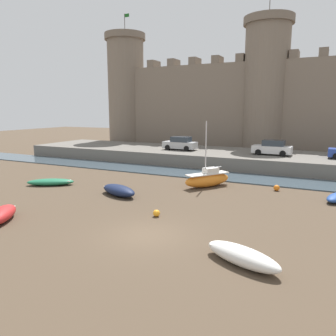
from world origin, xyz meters
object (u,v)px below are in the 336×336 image
object	(u,v)px
rowboat_foreground_right	(242,256)
rowboat_midflat_centre	(51,182)
sailboat_foreground_centre	(208,179)
rowboat_midflat_right	(119,190)
rowboat_midflat_left	(1,214)
mooring_buoy_off_centre	(156,213)
car_quay_centre_west	(180,144)
car_quay_east	(272,148)
mooring_buoy_near_channel	(277,188)

from	to	relation	value
rowboat_foreground_right	rowboat_midflat_centre	world-z (taller)	rowboat_foreground_right
sailboat_foreground_centre	rowboat_midflat_right	bearing A→B (deg)	-132.25
rowboat_foreground_right	rowboat_midflat_left	distance (m)	13.85
rowboat_midflat_centre	rowboat_foreground_right	bearing A→B (deg)	-22.01
rowboat_midflat_centre	mooring_buoy_off_centre	world-z (taller)	rowboat_midflat_centre
mooring_buoy_off_centre	car_quay_centre_west	size ratio (longest dim) A/B	0.10
rowboat_midflat_left	sailboat_foreground_centre	world-z (taller)	sailboat_foreground_centre
rowboat_midflat_left	sailboat_foreground_centre	xyz separation A→B (m)	(7.93, 13.38, 0.26)
mooring_buoy_off_centre	car_quay_centre_west	xyz separation A→B (m)	(-7.15, 19.76, 2.05)
rowboat_midflat_right	car_quay_centre_west	size ratio (longest dim) A/B	0.91
rowboat_midflat_right	mooring_buoy_off_centre	size ratio (longest dim) A/B	8.93
car_quay_east	rowboat_midflat_right	bearing A→B (deg)	-116.81
sailboat_foreground_centre	car_quay_centre_west	distance (m)	13.37
rowboat_foreground_right	car_quay_east	size ratio (longest dim) A/B	0.89
rowboat_midflat_left	mooring_buoy_off_centre	world-z (taller)	rowboat_midflat_left
rowboat_midflat_right	rowboat_midflat_centre	bearing A→B (deg)	177.94
mooring_buoy_near_channel	mooring_buoy_off_centre	bearing A→B (deg)	-119.87
rowboat_midflat_left	sailboat_foreground_centre	distance (m)	15.55
rowboat_midflat_centre	sailboat_foreground_centre	bearing A→B (deg)	23.59
car_quay_east	car_quay_centre_west	world-z (taller)	same
mooring_buoy_off_centre	car_quay_east	world-z (taller)	car_quay_east
car_quay_east	sailboat_foreground_centre	bearing A→B (deg)	-107.01
sailboat_foreground_centre	mooring_buoy_near_channel	world-z (taller)	sailboat_foreground_centre
sailboat_foreground_centre	mooring_buoy_near_channel	size ratio (longest dim) A/B	11.52
rowboat_midflat_right	car_quay_east	distance (m)	19.02
rowboat_midflat_right	rowboat_midflat_centre	size ratio (longest dim) A/B	0.95
mooring_buoy_near_channel	car_quay_east	size ratio (longest dim) A/B	0.11
mooring_buoy_near_channel	rowboat_midflat_centre	bearing A→B (deg)	-159.99
car_quay_east	mooring_buoy_off_centre	bearing A→B (deg)	-100.40
sailboat_foreground_centre	car_quay_east	distance (m)	11.92
sailboat_foreground_centre	rowboat_midflat_centre	distance (m)	13.35
car_quay_east	car_quay_centre_west	distance (m)	10.83
rowboat_midflat_left	mooring_buoy_near_channel	bearing A→B (deg)	47.31
mooring_buoy_off_centre	rowboat_foreground_right	bearing A→B (deg)	-32.81
rowboat_midflat_right	car_quay_east	xyz separation A→B (m)	(8.54, 16.89, 1.86)
rowboat_midflat_right	mooring_buoy_off_centre	xyz separation A→B (m)	(4.86, -3.13, -0.20)
rowboat_midflat_centre	car_quay_centre_west	distance (m)	17.20
mooring_buoy_off_centre	car_quay_east	distance (m)	20.46
sailboat_foreground_centre	rowboat_midflat_right	size ratio (longest dim) A/B	1.44
sailboat_foreground_centre	rowboat_midflat_centre	size ratio (longest dim) A/B	1.37
car_quay_centre_west	mooring_buoy_near_channel	bearing A→B (deg)	-37.91
rowboat_foreground_right	sailboat_foreground_centre	xyz separation A→B (m)	(-5.90, 12.67, 0.27)
car_quay_east	car_quay_centre_west	size ratio (longest dim) A/B	1.00
rowboat_midflat_centre	car_quay_centre_west	xyz separation A→B (m)	(4.86, 16.38, 1.97)
rowboat_midflat_left	mooring_buoy_off_centre	xyz separation A→B (m)	(7.71, 4.66, -0.20)
mooring_buoy_off_centre	car_quay_east	xyz separation A→B (m)	(3.67, 20.02, 2.05)
sailboat_foreground_centre	mooring_buoy_off_centre	bearing A→B (deg)	-91.44
rowboat_foreground_right	mooring_buoy_near_channel	bearing A→B (deg)	92.03
car_quay_east	mooring_buoy_near_channel	bearing A→B (deg)	-79.14
rowboat_midflat_centre	car_quay_centre_west	bearing A→B (deg)	73.47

